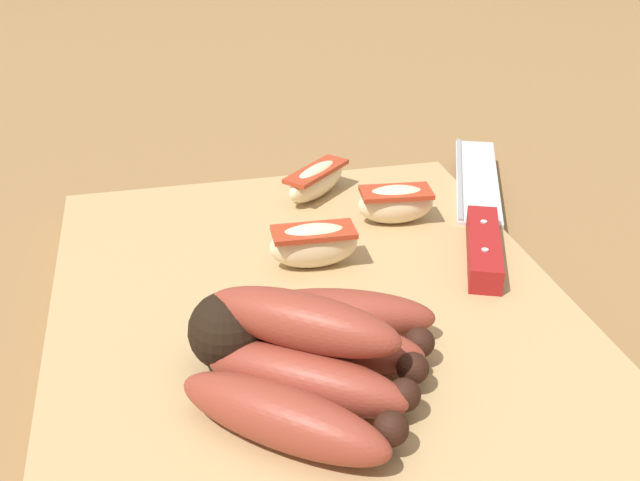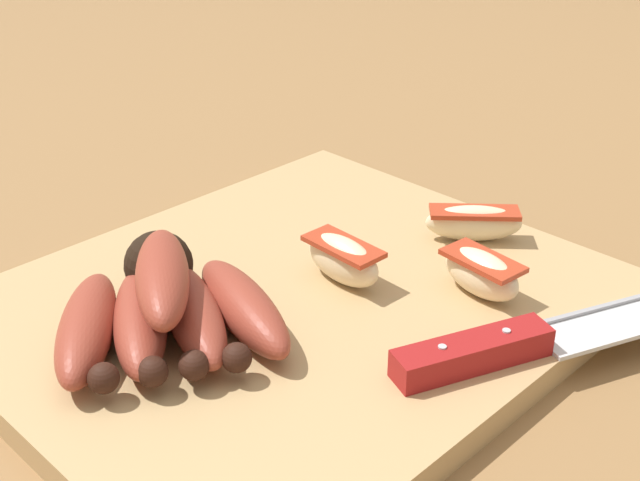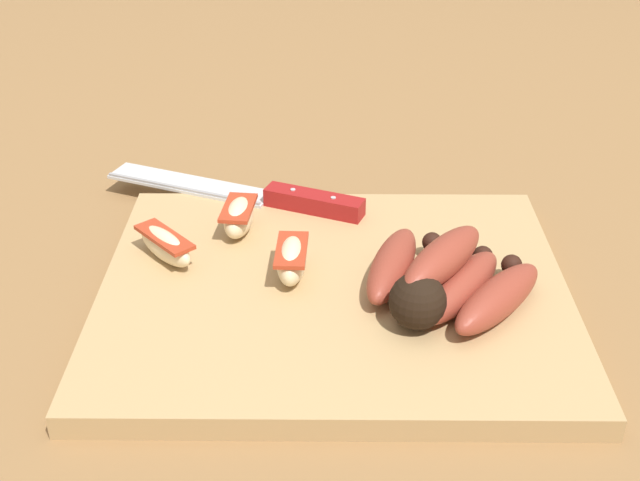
{
  "view_description": "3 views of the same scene",
  "coord_description": "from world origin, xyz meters",
  "px_view_note": "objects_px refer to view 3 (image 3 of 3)",
  "views": [
    {
      "loc": [
        0.41,
        -0.08,
        0.29
      ],
      "look_at": [
        -0.01,
        0.02,
        0.05
      ],
      "focal_mm": 42.19,
      "sensor_mm": 36.0,
      "label": 1
    },
    {
      "loc": [
        0.33,
        0.37,
        0.32
      ],
      "look_at": [
        -0.02,
        0.02,
        0.06
      ],
      "focal_mm": 47.75,
      "sensor_mm": 36.0,
      "label": 2
    },
    {
      "loc": [
        -0.01,
        -0.59,
        0.42
      ],
      "look_at": [
        -0.01,
        0.03,
        0.05
      ],
      "focal_mm": 47.3,
      "sensor_mm": 36.0,
      "label": 3
    }
  ],
  "objects_px": {
    "banana_bunch": "(441,279)",
    "chefs_knife": "(269,196)",
    "apple_wedge_near": "(239,217)",
    "apple_wedge_middle": "(292,260)",
    "apple_wedge_far": "(165,245)"
  },
  "relations": [
    {
      "from": "chefs_knife",
      "to": "apple_wedge_far",
      "type": "relative_size",
      "value": 4.02
    },
    {
      "from": "chefs_knife",
      "to": "apple_wedge_middle",
      "type": "height_order",
      "value": "apple_wedge_middle"
    },
    {
      "from": "banana_bunch",
      "to": "chefs_knife",
      "type": "height_order",
      "value": "banana_bunch"
    },
    {
      "from": "banana_bunch",
      "to": "chefs_knife",
      "type": "xyz_separation_m",
      "value": [
        -0.15,
        0.17,
        -0.01
      ]
    },
    {
      "from": "chefs_knife",
      "to": "apple_wedge_near",
      "type": "relative_size",
      "value": 4.36
    },
    {
      "from": "apple_wedge_near",
      "to": "apple_wedge_far",
      "type": "xyz_separation_m",
      "value": [
        -0.06,
        -0.05,
        -0.0
      ]
    },
    {
      "from": "banana_bunch",
      "to": "apple_wedge_near",
      "type": "distance_m",
      "value": 0.21
    },
    {
      "from": "chefs_knife",
      "to": "apple_wedge_far",
      "type": "height_order",
      "value": "apple_wedge_far"
    },
    {
      "from": "chefs_knife",
      "to": "banana_bunch",
      "type": "bearing_deg",
      "value": -48.84
    },
    {
      "from": "apple_wedge_near",
      "to": "chefs_knife",
      "type": "bearing_deg",
      "value": 68.11
    },
    {
      "from": "banana_bunch",
      "to": "chefs_knife",
      "type": "distance_m",
      "value": 0.23
    },
    {
      "from": "chefs_knife",
      "to": "apple_wedge_middle",
      "type": "xyz_separation_m",
      "value": [
        0.03,
        -0.14,
        0.01
      ]
    },
    {
      "from": "banana_bunch",
      "to": "apple_wedge_far",
      "type": "bearing_deg",
      "value": 165.32
    },
    {
      "from": "apple_wedge_near",
      "to": "apple_wedge_middle",
      "type": "relative_size",
      "value": 0.97
    },
    {
      "from": "apple_wedge_near",
      "to": "apple_wedge_far",
      "type": "height_order",
      "value": "apple_wedge_near"
    }
  ]
}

